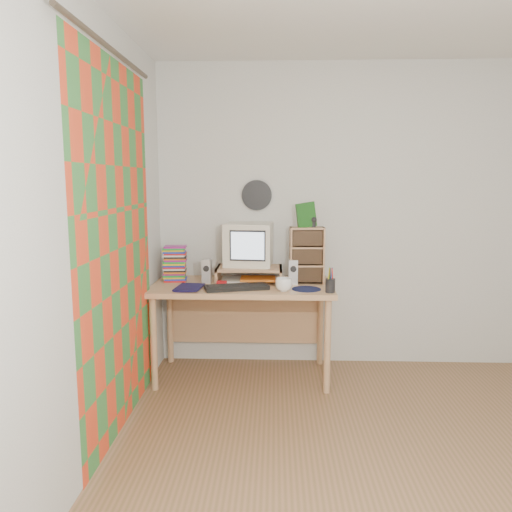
# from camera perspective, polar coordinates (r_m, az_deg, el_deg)

# --- Properties ---
(floor) EXTENTS (3.50, 3.50, 0.00)m
(floor) POSITION_cam_1_polar(r_m,az_deg,el_deg) (2.98, 18.50, -23.24)
(floor) COLOR #916344
(floor) RESTS_ON ground
(back_wall) EXTENTS (3.50, 0.00, 3.50)m
(back_wall) POSITION_cam_1_polar(r_m,az_deg,el_deg) (4.26, 12.74, 4.36)
(back_wall) COLOR silver
(back_wall) RESTS_ON floor
(left_wall) EXTENTS (0.00, 3.50, 3.50)m
(left_wall) POSITION_cam_1_polar(r_m,az_deg,el_deg) (2.63, -19.54, 1.48)
(left_wall) COLOR silver
(left_wall) RESTS_ON floor
(curtain) EXTENTS (0.00, 2.20, 2.20)m
(curtain) POSITION_cam_1_polar(r_m,az_deg,el_deg) (3.08, -15.48, 0.78)
(curtain) COLOR #E44120
(curtain) RESTS_ON left_wall
(wall_disc) EXTENTS (0.25, 0.02, 0.25)m
(wall_disc) POSITION_cam_1_polar(r_m,az_deg,el_deg) (4.16, 0.08, 6.96)
(wall_disc) COLOR black
(wall_disc) RESTS_ON back_wall
(desk) EXTENTS (1.40, 0.70, 0.75)m
(desk) POSITION_cam_1_polar(r_m,az_deg,el_deg) (3.99, -1.51, -4.95)
(desk) COLOR tan
(desk) RESTS_ON floor
(monitor_riser) EXTENTS (0.52, 0.30, 0.12)m
(monitor_riser) POSITION_cam_1_polar(r_m,az_deg,el_deg) (3.97, -0.77, -1.63)
(monitor_riser) COLOR tan
(monitor_riser) RESTS_ON desk
(crt_monitor) EXTENTS (0.40, 0.40, 0.34)m
(crt_monitor) POSITION_cam_1_polar(r_m,az_deg,el_deg) (3.99, -0.86, 1.29)
(crt_monitor) COLOR silver
(crt_monitor) RESTS_ON monitor_riser
(speaker_left) EXTENTS (0.08, 0.08, 0.19)m
(speaker_left) POSITION_cam_1_polar(r_m,az_deg,el_deg) (3.95, -5.64, -1.75)
(speaker_left) COLOR silver
(speaker_left) RESTS_ON desk
(speaker_right) EXTENTS (0.07, 0.07, 0.19)m
(speaker_right) POSITION_cam_1_polar(r_m,az_deg,el_deg) (3.90, 4.27, -1.81)
(speaker_right) COLOR silver
(speaker_right) RESTS_ON desk
(keyboard) EXTENTS (0.50, 0.28, 0.03)m
(keyboard) POSITION_cam_1_polar(r_m,az_deg,el_deg) (3.72, -2.21, -3.59)
(keyboard) COLOR black
(keyboard) RESTS_ON desk
(dvd_stack) EXTENTS (0.18, 0.14, 0.24)m
(dvd_stack) POSITION_cam_1_polar(r_m,az_deg,el_deg) (4.05, -9.24, -1.14)
(dvd_stack) COLOR brown
(dvd_stack) RESTS_ON desk
(cd_rack) EXTENTS (0.27, 0.15, 0.44)m
(cd_rack) POSITION_cam_1_polar(r_m,az_deg,el_deg) (3.93, 5.82, 0.08)
(cd_rack) COLOR tan
(cd_rack) RESTS_ON desk
(mug) EXTENTS (0.15, 0.15, 0.10)m
(mug) POSITION_cam_1_polar(r_m,az_deg,el_deg) (3.66, 3.19, -3.28)
(mug) COLOR white
(mug) RESTS_ON desk
(diary) EXTENTS (0.24, 0.19, 0.05)m
(diary) POSITION_cam_1_polar(r_m,az_deg,el_deg) (3.78, -9.00, -3.36)
(diary) COLOR #13103C
(diary) RESTS_ON desk
(mousepad) EXTENTS (0.25, 0.25, 0.00)m
(mousepad) POSITION_cam_1_polar(r_m,az_deg,el_deg) (3.74, 5.78, -3.78)
(mousepad) COLOR #101538
(mousepad) RESTS_ON desk
(pen_cup) EXTENTS (0.08, 0.08, 0.14)m
(pen_cup) POSITION_cam_1_polar(r_m,az_deg,el_deg) (3.64, 8.49, -3.05)
(pen_cup) COLOR black
(pen_cup) RESTS_ON desk
(papers) EXTENTS (0.32, 0.24, 0.04)m
(papers) POSITION_cam_1_polar(r_m,az_deg,el_deg) (3.96, -0.91, -2.73)
(papers) COLOR beige
(papers) RESTS_ON desk
(red_box) EXTENTS (0.08, 0.05, 0.04)m
(red_box) POSITION_cam_1_polar(r_m,az_deg,el_deg) (3.85, -3.93, -3.14)
(red_box) COLOR red
(red_box) RESTS_ON desk
(game_box) EXTENTS (0.15, 0.07, 0.19)m
(game_box) POSITION_cam_1_polar(r_m,az_deg,el_deg) (3.88, 5.75, 4.68)
(game_box) COLOR #185117
(game_box) RESTS_ON cd_rack
(webcam) EXTENTS (0.05, 0.05, 0.08)m
(webcam) POSITION_cam_1_polar(r_m,az_deg,el_deg) (3.90, 6.61, 3.89)
(webcam) COLOR black
(webcam) RESTS_ON cd_rack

